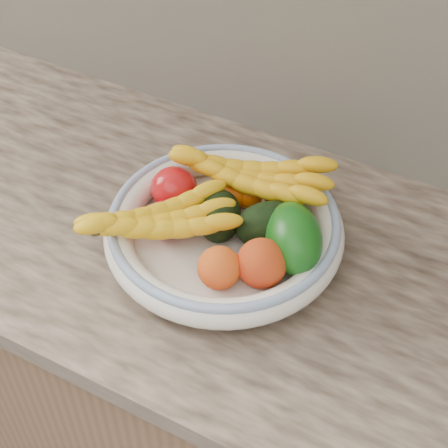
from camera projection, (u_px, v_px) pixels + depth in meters
kitchen_counter at (230, 378)px, 1.47m from camera, size 2.44×0.66×1.40m
fruit_bowl at (224, 229)px, 1.11m from camera, size 0.39×0.39×0.08m
clementine_back_left at (229, 184)px, 1.18m from camera, size 0.05×0.05×0.05m
clementine_back_right at (278, 194)px, 1.16m from camera, size 0.06×0.06×0.05m
clementine_back_mid at (236, 194)px, 1.16m from camera, size 0.06×0.06×0.05m
clementine_extra at (249, 195)px, 1.16m from camera, size 0.05×0.05×0.05m
tomato_left at (174, 188)px, 1.16m from camera, size 0.10×0.10×0.07m
tomato_near_left at (167, 219)px, 1.11m from camera, size 0.08×0.08×0.06m
avocado_center at (219, 216)px, 1.11m from camera, size 0.11×0.12×0.07m
avocado_right at (270, 225)px, 1.10m from camera, size 0.14×0.13×0.08m
green_mango at (293, 238)px, 1.06m from camera, size 0.17×0.17×0.12m
peach_front at (219, 268)px, 1.03m from camera, size 0.07×0.07×0.07m
peach_right at (262, 263)px, 1.03m from camera, size 0.08×0.08×0.08m
banana_bunch_back at (249, 179)px, 1.14m from camera, size 0.31×0.17×0.08m
banana_bunch_front at (158, 223)px, 1.07m from camera, size 0.27×0.27×0.08m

